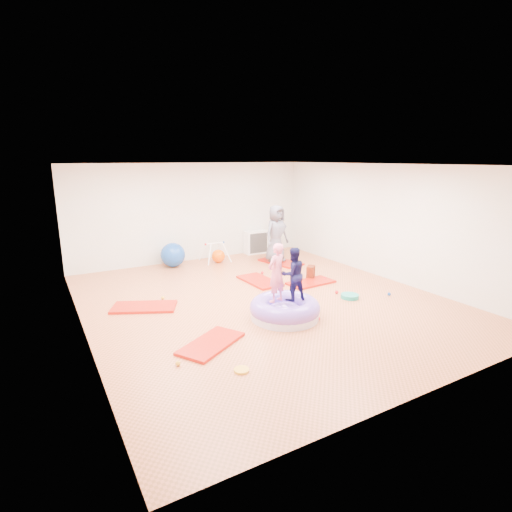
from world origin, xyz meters
TOP-DOWN VIEW (x-y plane):
  - room at (0.00, 0.00)m, footprint 7.01×8.01m
  - gym_mat_front_left at (-1.79, -1.38)m, footprint 1.29×1.09m
  - gym_mat_mid_left at (-2.31, 0.78)m, footprint 1.39×1.10m
  - gym_mat_center_back at (0.58, 1.14)m, footprint 0.67×1.25m
  - gym_mat_right at (1.59, 0.43)m, footprint 1.17×0.63m
  - gym_mat_rear_right at (2.01, 2.40)m, footprint 0.91×1.38m
  - inflatable_cushion at (-0.14, -1.03)m, footprint 1.32×1.32m
  - child_pink at (-0.29, -0.96)m, footprint 0.47×0.38m
  - child_navy at (0.02, -1.04)m, footprint 0.53×0.43m
  - adult_caregiver at (1.90, 2.48)m, footprint 0.88×0.68m
  - infant at (1.77, 2.22)m, footprint 0.35×0.35m
  - ball_pit_balls at (0.40, -0.39)m, footprint 5.09×3.52m
  - exercise_ball_blue at (-0.79, 3.53)m, footprint 0.67×0.67m
  - exercise_ball_orange at (0.48, 3.32)m, footprint 0.38×0.38m
  - infant_play_gym at (0.41, 3.41)m, footprint 0.75×0.71m
  - cube_shelf at (1.99, 3.79)m, footprint 0.72×0.35m
  - balance_disc at (1.69, -0.82)m, footprint 0.38×0.38m
  - backpack at (1.82, 0.75)m, footprint 0.32×0.32m
  - yellow_toy at (-1.74, -2.34)m, footprint 0.22×0.22m

SIDE VIEW (x-z plane):
  - yellow_toy at x=-1.74m, z-range 0.00..0.03m
  - gym_mat_right at x=1.59m, z-range 0.00..0.05m
  - gym_mat_front_left at x=-1.79m, z-range 0.00..0.05m
  - gym_mat_center_back at x=0.58m, z-range 0.00..0.05m
  - gym_mat_mid_left at x=-2.31m, z-range 0.00..0.05m
  - gym_mat_rear_right at x=2.01m, z-range 0.00..0.05m
  - ball_pit_balls at x=0.40m, z-range 0.00..0.08m
  - balance_disc at x=1.69m, z-range 0.00..0.08m
  - infant at x=1.77m, z-range 0.05..0.26m
  - backpack at x=1.82m, z-range 0.00..0.32m
  - inflatable_cushion at x=-0.14m, z-range -0.05..0.37m
  - exercise_ball_orange at x=0.48m, z-range 0.00..0.38m
  - exercise_ball_blue at x=-0.79m, z-range 0.00..0.67m
  - cube_shelf at x=1.99m, z-range 0.00..0.72m
  - infant_play_gym at x=0.41m, z-range 0.10..0.67m
  - adult_caregiver at x=1.90m, z-range 0.05..1.66m
  - child_navy at x=0.02m, z-range 0.38..1.39m
  - child_pink at x=-0.29m, z-range 0.38..1.49m
  - room at x=0.00m, z-range 0.00..2.80m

